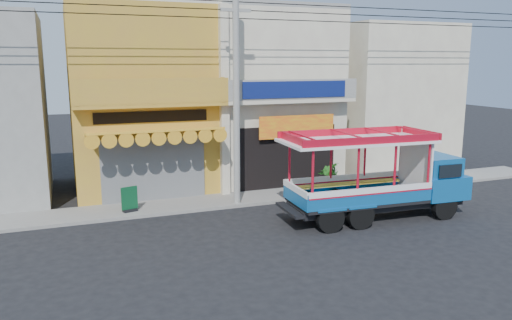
% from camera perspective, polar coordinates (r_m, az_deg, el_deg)
% --- Properties ---
extents(ground, '(90.00, 90.00, 0.00)m').
position_cam_1_polar(ground, '(17.64, 4.45, -7.71)').
color(ground, black).
rests_on(ground, ground).
extents(sidewalk, '(30.00, 2.00, 0.12)m').
position_cam_1_polar(sidewalk, '(21.14, -0.21, -4.32)').
color(sidewalk, slate).
rests_on(sidewalk, ground).
extents(shophouse_left, '(6.00, 7.50, 8.24)m').
position_cam_1_polar(shophouse_left, '(23.30, -13.08, 6.94)').
color(shophouse_left, gold).
rests_on(shophouse_left, ground).
extents(shophouse_right, '(6.00, 6.75, 8.24)m').
position_cam_1_polar(shophouse_right, '(24.85, 0.85, 7.46)').
color(shophouse_right, '#C1B49E').
rests_on(shophouse_right, ground).
extents(party_pilaster, '(0.35, 0.30, 8.00)m').
position_cam_1_polar(party_pilaster, '(20.93, -3.63, 6.47)').
color(party_pilaster, '#C1B49E').
rests_on(party_pilaster, ground).
extents(filler_building_right, '(6.00, 6.00, 7.60)m').
position_cam_1_polar(filler_building_right, '(28.26, 14.21, 6.94)').
color(filler_building_right, '#C1B49E').
rests_on(filler_building_right, ground).
extents(utility_pole, '(28.00, 0.26, 9.00)m').
position_cam_1_polar(utility_pole, '(19.45, -1.86, 9.19)').
color(utility_pole, gray).
rests_on(utility_pole, ground).
extents(songthaew_truck, '(7.05, 2.62, 3.24)m').
position_cam_1_polar(songthaew_truck, '(19.00, 14.87, -1.78)').
color(songthaew_truck, black).
rests_on(songthaew_truck, ground).
extents(green_sign, '(0.62, 0.42, 0.96)m').
position_cam_1_polar(green_sign, '(19.50, -14.25, -4.58)').
color(green_sign, black).
rests_on(green_sign, sidewalk).
extents(potted_plant_a, '(1.23, 1.28, 1.10)m').
position_cam_1_polar(potted_plant_a, '(22.53, 8.17, -1.87)').
color(potted_plant_a, '#1E5618').
rests_on(potted_plant_a, sidewalk).
extents(potted_plant_b, '(0.75, 0.73, 1.06)m').
position_cam_1_polar(potted_plant_b, '(22.29, 8.40, -2.06)').
color(potted_plant_b, '#1E5618').
rests_on(potted_plant_b, sidewalk).
extents(potted_plant_c, '(0.82, 0.82, 1.04)m').
position_cam_1_polar(potted_plant_c, '(23.23, 8.90, -1.57)').
color(potted_plant_c, '#1E5618').
rests_on(potted_plant_c, sidewalk).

